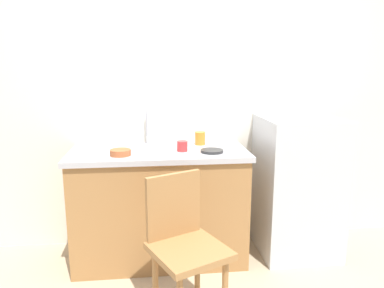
{
  "coord_description": "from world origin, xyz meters",
  "views": [
    {
      "loc": [
        -0.31,
        -2.08,
        1.52
      ],
      "look_at": [
        -0.01,
        0.6,
        0.94
      ],
      "focal_mm": 34.11,
      "sensor_mm": 36.0,
      "label": 1
    }
  ],
  "objects_px": {
    "terracotta_bowl": "(120,152)",
    "cup_orange": "(200,138)",
    "hotplate": "(212,151)",
    "cup_white": "(153,142)",
    "refrigerator": "(297,186)",
    "cup_red": "(182,146)",
    "chair": "(184,242)"
  },
  "relations": [
    {
      "from": "chair",
      "to": "cup_white",
      "type": "distance_m",
      "value": 0.99
    },
    {
      "from": "refrigerator",
      "to": "hotplate",
      "type": "relative_size",
      "value": 6.59
    },
    {
      "from": "hotplate",
      "to": "cup_white",
      "type": "bearing_deg",
      "value": 150.28
    },
    {
      "from": "cup_orange",
      "to": "chair",
      "type": "bearing_deg",
      "value": -103.31
    },
    {
      "from": "cup_red",
      "to": "cup_white",
      "type": "bearing_deg",
      "value": 139.94
    },
    {
      "from": "refrigerator",
      "to": "chair",
      "type": "xyz_separation_m",
      "value": [
        -0.99,
        -0.75,
        -0.06
      ]
    },
    {
      "from": "chair",
      "to": "terracotta_bowl",
      "type": "height_order",
      "value": "terracotta_bowl"
    },
    {
      "from": "chair",
      "to": "cup_red",
      "type": "bearing_deg",
      "value": 60.73
    },
    {
      "from": "cup_white",
      "to": "cup_red",
      "type": "height_order",
      "value": "cup_white"
    },
    {
      "from": "chair",
      "to": "cup_orange",
      "type": "relative_size",
      "value": 8.53
    },
    {
      "from": "terracotta_bowl",
      "to": "cup_red",
      "type": "distance_m",
      "value": 0.46
    },
    {
      "from": "hotplate",
      "to": "chair",
      "type": "bearing_deg",
      "value": -113.03
    },
    {
      "from": "cup_orange",
      "to": "cup_red",
      "type": "relative_size",
      "value": 1.3
    },
    {
      "from": "chair",
      "to": "hotplate",
      "type": "height_order",
      "value": "hotplate"
    },
    {
      "from": "terracotta_bowl",
      "to": "cup_red",
      "type": "xyz_separation_m",
      "value": [
        0.45,
        0.09,
        0.02
      ]
    },
    {
      "from": "cup_white",
      "to": "cup_red",
      "type": "bearing_deg",
      "value": -40.06
    },
    {
      "from": "terracotta_bowl",
      "to": "cup_orange",
      "type": "xyz_separation_m",
      "value": [
        0.62,
        0.3,
        0.03
      ]
    },
    {
      "from": "hotplate",
      "to": "cup_white",
      "type": "distance_m",
      "value": 0.5
    },
    {
      "from": "chair",
      "to": "cup_red",
      "type": "xyz_separation_m",
      "value": [
        0.05,
        0.69,
        0.43
      ]
    },
    {
      "from": "terracotta_bowl",
      "to": "chair",
      "type": "bearing_deg",
      "value": -56.6
    },
    {
      "from": "terracotta_bowl",
      "to": "cup_red",
      "type": "bearing_deg",
      "value": 10.65
    },
    {
      "from": "terracotta_bowl",
      "to": "refrigerator",
      "type": "bearing_deg",
      "value": 5.85
    },
    {
      "from": "cup_orange",
      "to": "cup_white",
      "type": "distance_m",
      "value": 0.39
    },
    {
      "from": "hotplate",
      "to": "cup_white",
      "type": "height_order",
      "value": "cup_white"
    },
    {
      "from": "terracotta_bowl",
      "to": "cup_orange",
      "type": "bearing_deg",
      "value": 26.14
    },
    {
      "from": "cup_white",
      "to": "chair",
      "type": "bearing_deg",
      "value": -79.09
    },
    {
      "from": "terracotta_bowl",
      "to": "hotplate",
      "type": "distance_m",
      "value": 0.67
    },
    {
      "from": "hotplate",
      "to": "cup_orange",
      "type": "bearing_deg",
      "value": 100.48
    },
    {
      "from": "refrigerator",
      "to": "cup_white",
      "type": "bearing_deg",
      "value": 173.74
    },
    {
      "from": "chair",
      "to": "cup_orange",
      "type": "height_order",
      "value": "cup_orange"
    },
    {
      "from": "refrigerator",
      "to": "cup_orange",
      "type": "distance_m",
      "value": 0.88
    },
    {
      "from": "terracotta_bowl",
      "to": "cup_white",
      "type": "distance_m",
      "value": 0.36
    }
  ]
}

